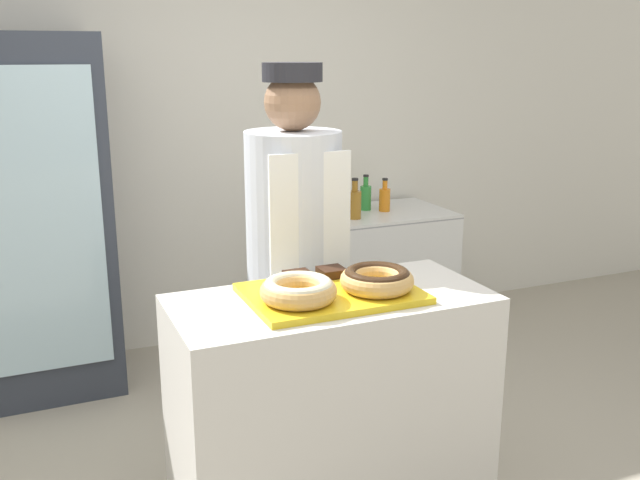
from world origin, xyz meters
TOP-DOWN VIEW (x-y plane):
  - wall_back at (0.00, 2.13)m, footprint 8.00×0.06m
  - display_counter at (0.00, 0.00)m, footprint 1.12×0.53m
  - serving_tray at (0.00, 0.00)m, footprint 0.59×0.42m
  - donut_light_glaze at (-0.15, -0.06)m, footprint 0.26×0.26m
  - donut_chocolate_glaze at (0.15, -0.06)m, footprint 0.26×0.26m
  - brownie_back_left at (-0.07, 0.15)m, footprint 0.09×0.09m
  - brownie_back_right at (0.07, 0.15)m, footprint 0.09×0.09m
  - baker_person at (0.08, 0.56)m, footprint 0.40×0.40m
  - beverage_fridge at (-0.87, 1.76)m, footprint 0.69×0.58m
  - chest_freezer at (1.08, 1.77)m, footprint 0.96×0.60m
  - bottle_orange at (0.87, 1.97)m, footprint 0.07×0.07m
  - bottle_green at (1.06, 1.84)m, footprint 0.07×0.07m
  - bottle_orange_b at (1.16, 1.76)m, footprint 0.07×0.07m
  - bottle_amber at (0.89, 1.65)m, footprint 0.08×0.08m

SIDE VIEW (x-z plane):
  - chest_freezer at x=1.08m, z-range 0.00..0.82m
  - display_counter at x=0.00m, z-range 0.00..0.97m
  - bottle_orange_b at x=1.16m, z-range 0.79..1.00m
  - bottle_green at x=1.06m, z-range 0.79..1.01m
  - bottle_amber at x=0.89m, z-range 0.78..1.03m
  - bottle_orange at x=0.87m, z-range 0.78..1.05m
  - baker_person at x=0.08m, z-range 0.05..1.80m
  - beverage_fridge at x=-0.87m, z-range 0.00..1.89m
  - serving_tray at x=0.00m, z-range 0.97..0.99m
  - brownie_back_left at x=-0.07m, z-range 0.99..1.02m
  - brownie_back_right at x=0.07m, z-range 0.99..1.02m
  - donut_light_glaze at x=-0.15m, z-range 0.99..1.07m
  - donut_chocolate_glaze at x=0.15m, z-range 0.99..1.07m
  - wall_back at x=0.00m, z-range 0.00..2.70m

